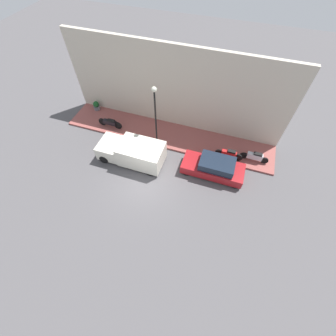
{
  "coord_description": "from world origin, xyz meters",
  "views": [
    {
      "loc": [
        -7.68,
        -4.17,
        13.04
      ],
      "look_at": [
        1.15,
        -1.21,
        0.6
      ],
      "focal_mm": 24.0,
      "sensor_mm": 36.0,
      "label": 1
    }
  ],
  "objects": [
    {
      "name": "parked_car",
      "position": [
        2.19,
        -4.21,
        0.65
      ],
      "size": [
        1.73,
        4.27,
        1.37
      ],
      "color": "maroon",
      "rests_on": "ground_plane"
    },
    {
      "name": "motorcycle_red",
      "position": [
        3.74,
        -5.01,
        0.62
      ],
      "size": [
        0.3,
        1.99,
        0.87
      ],
      "color": "#B21E1E",
      "rests_on": "sidewalk"
    },
    {
      "name": "streetlamp",
      "position": [
        3.65,
        0.54,
        3.37
      ],
      "size": [
        0.35,
        0.35,
        4.86
      ],
      "color": "black",
      "rests_on": "sidewalk"
    },
    {
      "name": "sidewalk",
      "position": [
        4.7,
        0.0,
        0.07
      ],
      "size": [
        2.85,
        16.75,
        0.15
      ],
      "color": "#934C47",
      "rests_on": "ground_plane"
    },
    {
      "name": "motorcycle_black",
      "position": [
        4.05,
        4.76,
        0.58
      ],
      "size": [
        0.3,
        2.08,
        0.76
      ],
      "color": "black",
      "rests_on": "sidewalk"
    },
    {
      "name": "building_facade",
      "position": [
        6.28,
        0.0,
        3.27
      ],
      "size": [
        0.3,
        16.75,
        6.55
      ],
      "color": "beige",
      "rests_on": "ground_plane"
    },
    {
      "name": "potted_plant",
      "position": [
        5.7,
        6.97,
        0.53
      ],
      "size": [
        0.54,
        0.54,
        0.79
      ],
      "color": "slate",
      "rests_on": "sidewalk"
    },
    {
      "name": "delivery_van",
      "position": [
        1.51,
        1.62,
        0.88
      ],
      "size": [
        2.04,
        4.77,
        1.7
      ],
      "color": "silver",
      "rests_on": "ground_plane"
    },
    {
      "name": "scooter_silver",
      "position": [
        4.13,
        -6.82,
        0.59
      ],
      "size": [
        0.3,
        2.02,
        0.81
      ],
      "color": "#B7B7BF",
      "rests_on": "sidewalk"
    },
    {
      "name": "ground_plane",
      "position": [
        0.0,
        0.0,
        0.0
      ],
      "size": [
        60.0,
        60.0,
        0.0
      ],
      "primitive_type": "plane",
      "color": "#514F51"
    }
  ]
}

